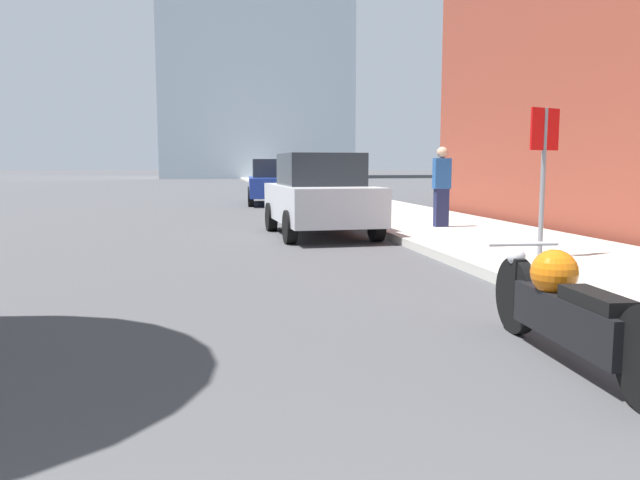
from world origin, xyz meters
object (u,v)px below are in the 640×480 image
object	(u,v)px
motorcycle	(568,309)
pedestrian	(442,186)
parked_car_blue	(273,182)
parked_car_silver	(320,195)
stop_sign	(544,156)

from	to	relation	value
motorcycle	pedestrian	world-z (taller)	pedestrian
parked_car_blue	pedestrian	xyz separation A→B (m)	(2.50, -10.90, 0.19)
parked_car_silver	stop_sign	size ratio (longest dim) A/B	1.84
motorcycle	stop_sign	distance (m)	4.89
parked_car_silver	stop_sign	bearing A→B (deg)	-63.84
parked_car_blue	parked_car_silver	bearing A→B (deg)	-87.36
pedestrian	motorcycle	bearing A→B (deg)	-105.25
motorcycle	parked_car_silver	bearing A→B (deg)	95.13
pedestrian	parked_car_silver	bearing A→B (deg)	179.14
parked_car_silver	pedestrian	bearing A→B (deg)	-3.52
stop_sign	pedestrian	size ratio (longest dim) A/B	1.25
parked_car_blue	pedestrian	world-z (taller)	pedestrian
stop_sign	motorcycle	bearing A→B (deg)	-117.26
motorcycle	stop_sign	world-z (taller)	stop_sign
parked_car_blue	motorcycle	bearing A→B (deg)	-86.12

